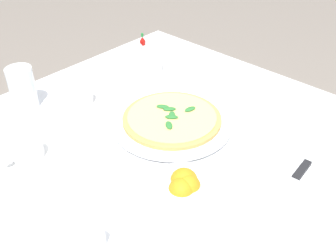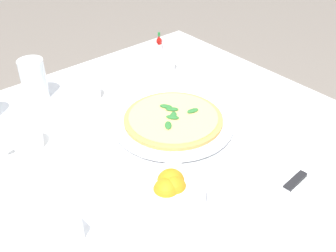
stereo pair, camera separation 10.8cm
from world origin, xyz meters
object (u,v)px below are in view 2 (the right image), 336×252
coffee_cup_far_right (88,92)px  menu_card (70,216)px  napkin_folded (282,197)px  pepper_shaker (163,45)px  water_glass_near_left (34,82)px  pizza_plate (173,122)px  coffee_cup_right_edge (164,64)px  hot_sauce_bottle (159,45)px  dinner_knife (283,193)px  salt_shaker (155,50)px  coffee_cup_far_left (28,140)px  pizza (173,118)px  citrus_bowl (171,191)px

coffee_cup_far_right → menu_card: (0.29, 0.41, 0.00)m
napkin_folded → pepper_shaker: 0.82m
water_glass_near_left → pizza_plate: bearing=119.9°
coffee_cup_far_right → coffee_cup_right_edge: bearing=177.6°
hot_sauce_bottle → dinner_knife: bearing=70.4°
pizza_plate → dinner_knife: size_ratio=1.71×
salt_shaker → pepper_shaker: size_ratio=1.00×
pizza_plate → coffee_cup_far_left: size_ratio=2.53×
water_glass_near_left → salt_shaker: bearing=178.5°
dinner_knife → menu_card: 0.45m
pepper_shaker → pizza: bearing=53.5°
water_glass_near_left → coffee_cup_far_right: bearing=135.8°
pizza_plate → pepper_shaker: pepper_shaker is taller
pizza_plate → water_glass_near_left: (0.22, -0.39, 0.04)m
water_glass_near_left → napkin_folded: 0.79m
pizza_plate → menu_card: 0.42m
coffee_cup_far_right → napkin_folded: 0.65m
dinner_knife → pizza: bearing=-95.4°
coffee_cup_right_edge → coffee_cup_far_left: coffee_cup_right_edge is taller
pizza_plate → dinner_knife: (0.01, 0.37, 0.01)m
menu_card → citrus_bowl: bearing=-114.6°
coffee_cup_right_edge → pizza: bearing=55.0°
coffee_cup_far_left → water_glass_near_left: (-0.13, -0.22, 0.03)m
pizza_plate → citrus_bowl: 0.28m
dinner_knife → citrus_bowl: (0.18, -0.16, 0.00)m
coffee_cup_far_left → napkin_folded: size_ratio=0.57×
coffee_cup_right_edge → dinner_knife: size_ratio=0.66×
salt_shaker → pepper_shaker: 0.06m
water_glass_near_left → pepper_shaker: 0.51m
coffee_cup_far_left → salt_shaker: same height
pizza_plate → coffee_cup_right_edge: bearing=-125.1°
dinner_knife → pepper_shaker: size_ratio=3.48×
pizza → pepper_shaker: size_ratio=4.86×
citrus_bowl → water_glass_near_left: bearing=-86.9°
pizza → coffee_cup_far_left: coffee_cup_far_left is taller
pizza → salt_shaker: salt_shaker is taller
pizza_plate → salt_shaker: 0.44m
coffee_cup_far_left → salt_shaker: bearing=-160.3°
dinner_knife → salt_shaker: bearing=-112.5°
coffee_cup_right_edge → hot_sauce_bottle: bearing=-123.3°
coffee_cup_far_right → salt_shaker: coffee_cup_far_right is taller
water_glass_near_left → hot_sauce_bottle: size_ratio=1.52×
coffee_cup_far_left → salt_shaker: (-0.58, -0.21, -0.00)m
hot_sauce_bottle → menu_card: 0.84m
pizza_plate → water_glass_near_left: size_ratio=2.65×
pizza → dinner_knife: pizza is taller
salt_shaker → pizza: bearing=57.8°
dinner_knife → pepper_shaker: pepper_shaker is taller
pizza_plate → coffee_cup_far_left: coffee_cup_far_left is taller
pizza_plate → dinner_knife: bearing=89.2°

